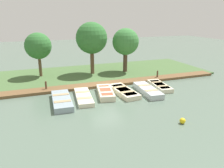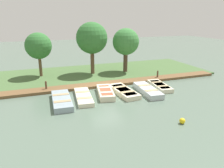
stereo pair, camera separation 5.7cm
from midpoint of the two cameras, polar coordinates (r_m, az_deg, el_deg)
ground_plane at (r=17.43m, az=-1.56°, el=-1.51°), size 80.00×80.00×0.00m
shore_bank at (r=22.01m, az=-5.72°, el=2.61°), size 8.00×24.00×0.14m
dock_walkway at (r=18.42m, az=-2.69°, el=-0.13°), size 1.23×22.48×0.21m
rowboat_0 at (r=15.08m, az=-12.89°, el=-4.20°), size 3.53×1.35×0.41m
rowboat_1 at (r=15.62m, az=-7.35°, el=-3.31°), size 3.52×1.40×0.33m
rowboat_2 at (r=16.20m, az=-1.64°, el=-2.19°), size 3.08×1.59×0.44m
rowboat_3 at (r=16.55m, az=3.13°, el=-1.91°), size 3.45×1.38×0.37m
rowboat_4 at (r=16.89m, az=9.37°, el=-1.60°), size 3.51×1.34×0.43m
rowboat_5 at (r=18.25m, az=12.42°, el=-0.48°), size 3.00×1.32×0.35m
mooring_post_near at (r=17.67m, az=-16.74°, el=-0.54°), size 0.15×0.15×0.85m
mooring_post_far at (r=20.64m, az=11.88°, el=2.36°), size 0.15×0.15×0.85m
buoy at (r=12.67m, az=18.00°, el=-9.14°), size 0.32×0.32×0.32m
park_tree_far_left at (r=21.44m, az=-18.61°, el=9.37°), size 2.42×2.42×4.22m
park_tree_left at (r=21.39m, az=-5.22°, el=11.80°), size 3.01×3.01×5.13m
park_tree_center at (r=22.18m, az=3.69°, el=10.86°), size 2.64×2.64×4.51m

